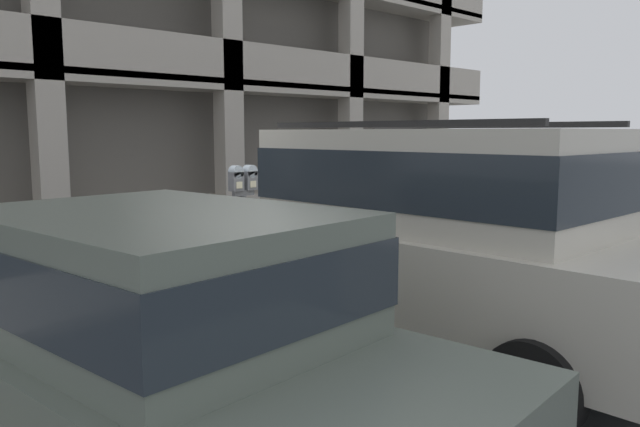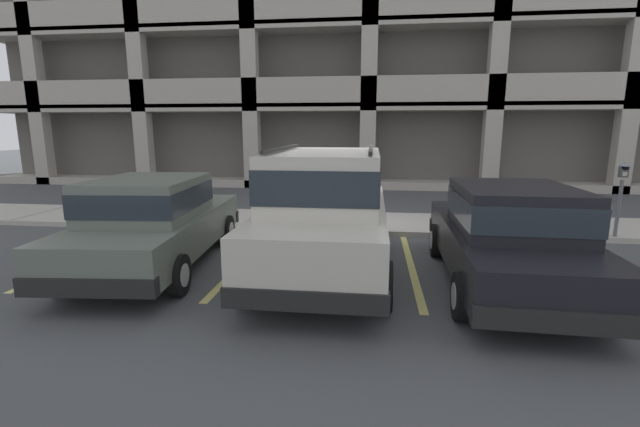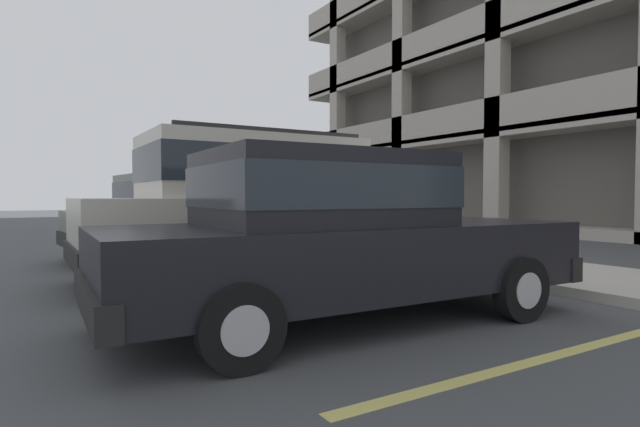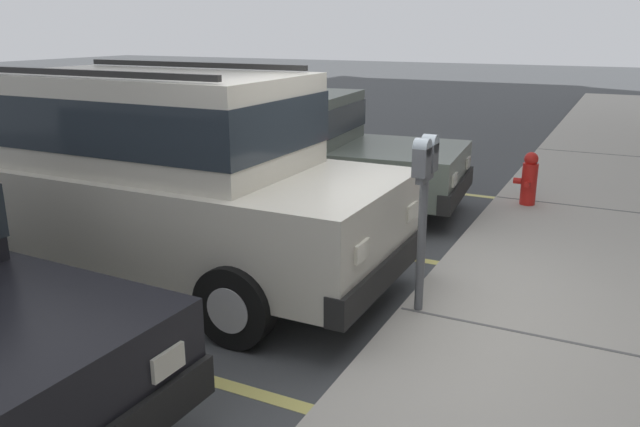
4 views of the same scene
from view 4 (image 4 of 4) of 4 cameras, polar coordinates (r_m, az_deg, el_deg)
ground_plane at (r=5.44m, az=5.14°, el=-9.81°), size 80.00×80.00×0.10m
sidewalk at (r=5.13m, az=19.08°, el=-11.10°), size 40.00×2.20×0.12m
parking_stall_lines at (r=5.00m, az=-16.97°, el=-12.40°), size 11.81×4.80×0.01m
silver_suv at (r=6.16m, az=-14.86°, el=4.09°), size 2.03×4.78×2.03m
red_sedan at (r=8.59m, az=-2.63°, el=6.23°), size 2.12×4.61×1.54m
parking_meter_near at (r=4.96m, az=9.52°, el=2.78°), size 0.35×0.12×1.45m
fire_hydrant at (r=8.64m, az=18.58°, el=3.02°), size 0.30×0.30×0.70m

